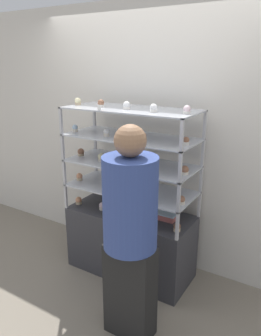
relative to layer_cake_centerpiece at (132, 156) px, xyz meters
name	(u,v)px	position (x,y,z in m)	size (l,w,h in m)	color
ground_plane	(130,270)	(-0.02, 0.00, -1.22)	(20.00, 20.00, 0.00)	gray
back_wall	(152,138)	(-0.02, 0.40, 0.08)	(8.00, 0.05, 2.60)	silver
display_base	(130,242)	(-0.02, 0.00, -0.89)	(1.21, 0.52, 0.65)	#333338
display_riser_lower	(130,189)	(-0.02, 0.00, -0.33)	(1.21, 0.52, 0.25)	#B7B7BC
display_riser_middle	(130,164)	(-0.02, 0.00, -0.08)	(1.21, 0.52, 0.25)	#B7B7BC
display_riser_upper	(130,138)	(-0.02, 0.00, 0.17)	(1.21, 0.52, 0.25)	#B7B7BC
display_riser_top	(130,110)	(-0.02, 0.00, 0.42)	(1.21, 0.52, 0.25)	#B7B7BC
layer_cake_centerpiece	(132,156)	(0.00, 0.00, 0.00)	(0.19, 0.19, 0.13)	#DBBC84
sheet_cake_frosted	(165,215)	(0.32, 0.06, -0.53)	(0.24, 0.16, 0.06)	#C66660
cupcake_0	(79,201)	(-0.57, -0.12, -0.53)	(0.06, 0.06, 0.08)	#CCB28C
cupcake_1	(102,206)	(-0.28, -0.10, -0.53)	(0.06, 0.06, 0.08)	beige
cupcake_2	(126,213)	(-0.01, -0.10, -0.53)	(0.06, 0.06, 0.08)	white
cupcake_3	(177,227)	(0.52, -0.11, -0.53)	(0.06, 0.06, 0.08)	#CCB28C
price_tag_0	(132,224)	(0.15, -0.24, -0.54)	(0.04, 0.00, 0.04)	white
cupcake_4	(79,177)	(-0.57, -0.08, -0.28)	(0.06, 0.06, 0.07)	#CCB28C
cupcake_5	(121,189)	(-0.03, -0.14, -0.28)	(0.06, 0.06, 0.07)	white
cupcake_6	(181,200)	(0.54, -0.09, -0.28)	(0.06, 0.06, 0.07)	beige
price_tag_1	(145,201)	(0.28, -0.24, -0.29)	(0.04, 0.00, 0.04)	white
cupcake_7	(81,152)	(-0.57, -0.05, -0.03)	(0.07, 0.07, 0.07)	#CCB28C
cupcake_8	(101,157)	(-0.28, -0.09, -0.03)	(0.07, 0.07, 0.07)	beige
cupcake_9	(150,168)	(0.26, -0.13, -0.03)	(0.07, 0.07, 0.07)	white
cupcake_10	(185,170)	(0.53, -0.04, -0.03)	(0.07, 0.07, 0.07)	beige
price_tag_2	(135,171)	(0.17, -0.24, -0.04)	(0.04, 0.00, 0.04)	white
cupcake_11	(75,128)	(-0.58, -0.10, 0.22)	(0.05, 0.05, 0.07)	beige
cupcake_12	(106,133)	(-0.20, -0.11, 0.22)	(0.05, 0.05, 0.07)	beige
cupcake_13	(143,137)	(0.16, -0.09, 0.22)	(0.05, 0.05, 0.07)	#CCB28C
cupcake_14	(186,141)	(0.53, -0.05, 0.22)	(0.05, 0.05, 0.07)	white
price_tag_3	(131,141)	(0.14, -0.24, 0.20)	(0.04, 0.00, 0.04)	white
cupcake_15	(78,101)	(-0.58, -0.04, 0.46)	(0.06, 0.06, 0.07)	#CCB28C
cupcake_16	(101,103)	(-0.30, -0.06, 0.46)	(0.06, 0.06, 0.07)	white
cupcake_17	(126,106)	(-0.02, -0.07, 0.46)	(0.06, 0.06, 0.07)	white
cupcake_18	(154,108)	(0.26, -0.10, 0.46)	(0.06, 0.06, 0.07)	white
cupcake_19	(187,110)	(0.53, -0.05, 0.46)	(0.06, 0.06, 0.07)	white
price_tag_4	(99,108)	(-0.18, -0.24, 0.45)	(0.04, 0.00, 0.04)	white
customer_figure	(130,232)	(0.40, -0.69, -0.33)	(0.39, 0.39, 1.65)	black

